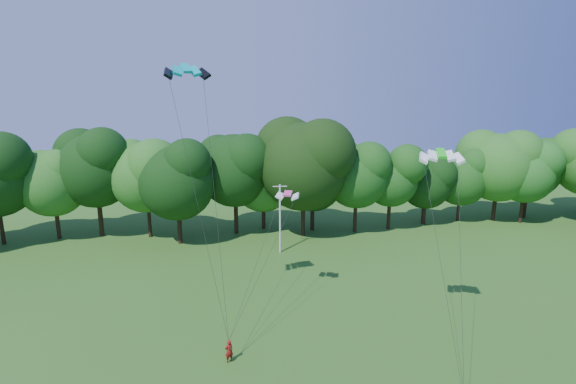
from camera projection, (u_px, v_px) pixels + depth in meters
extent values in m
cylinder|color=silver|center=(280.00, 219.00, 46.51)|extent=(0.18, 0.18, 7.31)
cube|color=silver|center=(280.00, 186.00, 45.71)|extent=(1.46, 0.18, 0.08)
imported|color=maroon|center=(229.00, 351.00, 28.36)|extent=(0.66, 0.56, 1.53)
cube|color=#05A7A9|center=(186.00, 68.00, 29.17)|extent=(3.05, 1.90, 0.69)
cube|color=#21D720|center=(441.00, 153.00, 28.24)|extent=(2.85, 1.87, 0.55)
cube|color=#E84093|center=(288.00, 193.00, 34.35)|extent=(1.97, 1.44, 0.32)
cylinder|color=black|center=(303.00, 213.00, 51.93)|extent=(0.50, 0.50, 5.53)
ellipsoid|color=black|center=(304.00, 150.00, 50.25)|extent=(11.07, 11.07, 12.07)
cylinder|color=#392816|center=(521.00, 208.00, 57.17)|extent=(0.40, 0.40, 3.78)
ellipsoid|color=#1E551A|center=(526.00, 170.00, 56.02)|extent=(7.55, 7.55, 8.24)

